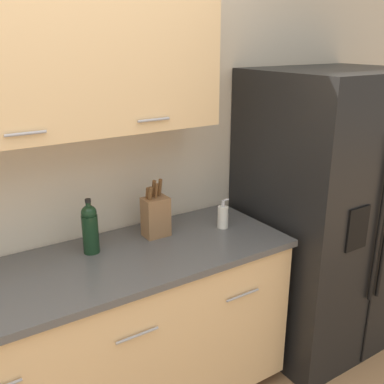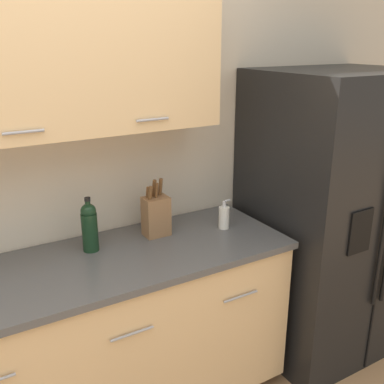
{
  "view_description": "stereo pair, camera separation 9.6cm",
  "coord_description": "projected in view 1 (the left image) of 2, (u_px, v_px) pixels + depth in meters",
  "views": [
    {
      "loc": [
        -0.31,
        -1.12,
        1.92
      ],
      "look_at": [
        0.87,
        0.68,
        1.18
      ],
      "focal_mm": 42.0,
      "sensor_mm": 36.0,
      "label": 1
    },
    {
      "loc": [
        -0.22,
        -1.17,
        1.92
      ],
      "look_at": [
        0.87,
        0.68,
        1.18
      ],
      "focal_mm": 42.0,
      "sensor_mm": 36.0,
      "label": 2
    }
  ],
  "objects": [
    {
      "name": "wine_bottle",
      "position": [
        90.0,
        228.0,
        2.15
      ],
      "size": [
        0.08,
        0.08,
        0.28
      ],
      "color": "black",
      "rests_on": "counter_unit"
    },
    {
      "name": "counter_unit",
      "position": [
        53.0,
        363.0,
        2.11
      ],
      "size": [
        2.43,
        0.64,
        0.93
      ],
      "color": "black",
      "rests_on": "ground_plane"
    },
    {
      "name": "refrigerator",
      "position": [
        326.0,
        213.0,
        2.81
      ],
      "size": [
        0.94,
        0.8,
        1.75
      ],
      "color": "black",
      "rests_on": "ground_plane"
    },
    {
      "name": "knife_block",
      "position": [
        156.0,
        216.0,
        2.34
      ],
      "size": [
        0.13,
        0.1,
        0.31
      ],
      "color": "olive",
      "rests_on": "counter_unit"
    },
    {
      "name": "soap_dispenser",
      "position": [
        223.0,
        216.0,
        2.46
      ],
      "size": [
        0.06,
        0.06,
        0.16
      ],
      "color": "silver",
      "rests_on": "counter_unit"
    }
  ]
}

